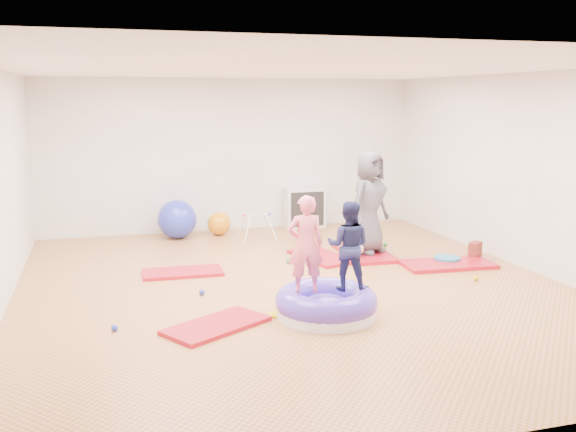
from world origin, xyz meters
name	(u,v)px	position (x,y,z in m)	size (l,w,h in m)	color
room	(295,181)	(0.00, 0.00, 1.40)	(7.01, 8.01, 2.81)	#C77451
gym_mat_front_left	(216,325)	(-1.24, -1.18, 0.02)	(1.14, 0.57, 0.05)	#C7002B
gym_mat_mid_left	(183,272)	(-1.32, 1.09, 0.02)	(1.11, 0.56, 0.05)	#C7002B
gym_mat_center_back	(322,257)	(0.86, 1.39, 0.02)	(1.17, 0.59, 0.05)	#C7002B
gym_mat_right	(448,264)	(2.49, 0.41, 0.03)	(1.34, 0.67, 0.06)	#C7002B
gym_mat_rear_right	(365,253)	(1.59, 1.41, 0.03)	(1.34, 0.67, 0.06)	#C7002B
inflatable_cushion	(326,304)	(0.01, -1.18, 0.14)	(1.16, 1.16, 0.37)	white
child_pink	(305,240)	(-0.22, -1.13, 0.89)	(0.40, 0.27, 1.11)	#FF6A88
child_navy	(348,242)	(0.28, -1.15, 0.85)	(0.50, 0.39, 1.02)	navy
adult_caregiver	(369,202)	(1.61, 1.34, 0.85)	(0.77, 0.50, 1.59)	#494953
infant	(355,248)	(1.36, 1.23, 0.16)	(0.34, 0.35, 0.20)	#ACBEEC
ball_pit_balls	(319,275)	(0.46, 0.37, 0.04)	(4.82, 2.89, 0.07)	#2634BD
exercise_ball_blue	(177,219)	(-1.10, 3.47, 0.34)	(0.68, 0.68, 0.68)	#2634BD
exercise_ball_orange	(219,224)	(-0.35, 3.54, 0.21)	(0.42, 0.42, 0.42)	orange
infant_play_gym	(257,223)	(0.22, 2.94, 0.31)	(0.60, 0.57, 0.46)	silver
cube_shelf	(305,208)	(1.36, 3.79, 0.38)	(0.76, 0.37, 0.76)	silver
balance_disc	(447,260)	(2.58, 0.60, 0.04)	(0.40, 0.40, 0.09)	teal
backpack	(475,251)	(3.10, 0.66, 0.13)	(0.23, 0.14, 0.27)	red
yellow_toy	(276,315)	(-0.52, -1.00, 0.01)	(0.18, 0.18, 0.03)	#D9AE00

